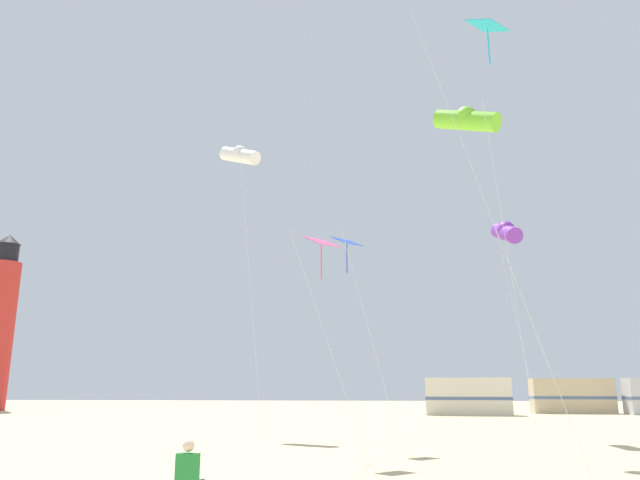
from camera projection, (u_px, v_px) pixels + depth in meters
The scene contains 9 objects.
kite_flyer_standing at pixel (190, 474), 10.00m from camera, with size 0.43×0.56×1.16m.
kite_diamond_cyan at pixel (487, 41), 16.32m from camera, with size 3.17×2.75×11.84m.
kite_diamond_blue at pixel (348, 248), 22.39m from camera, with size 2.40×2.40×7.50m.
kite_tube_lime at pixel (466, 120), 21.80m from camera, with size 2.93×2.70×12.09m.
kite_diamond_rainbow at pixel (322, 248), 18.79m from camera, with size 2.19×2.01×6.64m.
kite_tube_violet at pixel (506, 232), 26.61m from camera, with size 1.31×2.56×9.37m.
kite_tube_white at pixel (240, 155), 30.72m from camera, with size 2.62×2.34×14.20m.
rv_van_cream at pixel (468, 397), 46.74m from camera, with size 6.61×2.85×2.80m.
rv_van_tan at pixel (572, 396), 50.15m from camera, with size 6.52×2.58×2.80m.
Camera 1 is at (2.38, -5.65, 1.97)m, focal length 34.03 mm.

